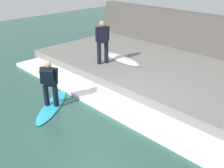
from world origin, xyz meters
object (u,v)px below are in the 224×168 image
object	(u,v)px
surfboard_waiting_near	(122,59)
surfboard_riding	(52,106)
surfer_riding	(49,81)
surfer_waiting_near	(103,40)

from	to	relation	value
surfboard_waiting_near	surfboard_riding	bearing A→B (deg)	-170.04
surfer_riding	surfboard_riding	bearing A→B (deg)	0.00
surfboard_riding	surfer_riding	world-z (taller)	surfer_riding
surfboard_riding	surfboard_waiting_near	distance (m)	3.60
surfer_riding	surfer_waiting_near	size ratio (longest dim) A/B	0.87
surfer_riding	surfboard_waiting_near	world-z (taller)	surfer_riding
surfer_riding	surfboard_waiting_near	size ratio (longest dim) A/B	0.68
surfer_riding	surfer_waiting_near	distance (m)	2.90
surfboard_riding	surfer_riding	bearing A→B (deg)	0.00
surfer_waiting_near	surfboard_waiting_near	xyz separation A→B (m)	(0.78, -0.22, -0.84)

